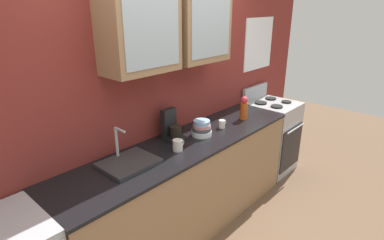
# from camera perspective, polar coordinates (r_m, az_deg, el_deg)

# --- Properties ---
(ground_plane) EXTENTS (10.00, 10.00, 0.00)m
(ground_plane) POSITION_cam_1_polar(r_m,az_deg,el_deg) (3.37, -0.90, -18.77)
(ground_plane) COLOR brown
(back_wall_unit) EXTENTS (5.16, 0.41, 2.54)m
(back_wall_unit) POSITION_cam_1_polar(r_m,az_deg,el_deg) (2.94, -5.72, 6.04)
(back_wall_unit) COLOR maroon
(back_wall_unit) RESTS_ON ground_plane
(counter) EXTENTS (2.65, 0.64, 0.94)m
(counter) POSITION_cam_1_polar(r_m,az_deg,el_deg) (3.09, -0.95, -12.04)
(counter) COLOR #93704C
(counter) RESTS_ON ground_plane
(stove_range) EXTENTS (0.58, 0.64, 1.12)m
(stove_range) POSITION_cam_1_polar(r_m,az_deg,el_deg) (4.30, 14.16, -2.82)
(stove_range) COLOR #ADAFB5
(stove_range) RESTS_ON ground_plane
(sink_faucet) EXTENTS (0.42, 0.35, 0.28)m
(sink_faucet) POSITION_cam_1_polar(r_m,az_deg,el_deg) (2.54, -11.56, -7.55)
(sink_faucet) COLOR #2D2D30
(sink_faucet) RESTS_ON counter
(bowl_stack) EXTENTS (0.19, 0.19, 0.15)m
(bowl_stack) POSITION_cam_1_polar(r_m,az_deg,el_deg) (3.00, 1.77, -1.56)
(bowl_stack) COLOR white
(bowl_stack) RESTS_ON counter
(vase) EXTENTS (0.08, 0.08, 0.26)m
(vase) POSITION_cam_1_polar(r_m,az_deg,el_deg) (3.45, 9.51, 2.17)
(vase) COLOR #BF4C19
(vase) RESTS_ON counter
(cup_near_sink) EXTENTS (0.12, 0.09, 0.10)m
(cup_near_sink) POSITION_cam_1_polar(r_m,az_deg,el_deg) (2.70, -2.62, -4.62)
(cup_near_sink) COLOR silver
(cup_near_sink) RESTS_ON counter
(cup_near_bowls) EXTENTS (0.10, 0.07, 0.08)m
(cup_near_bowls) POSITION_cam_1_polar(r_m,az_deg,el_deg) (3.20, 5.53, -0.72)
(cup_near_bowls) COLOR silver
(cup_near_bowls) RESTS_ON counter
(coffee_maker) EXTENTS (0.17, 0.20, 0.29)m
(coffee_maker) POSITION_cam_1_polar(r_m,az_deg,el_deg) (2.91, -3.72, -1.50)
(coffee_maker) COLOR black
(coffee_maker) RESTS_ON counter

